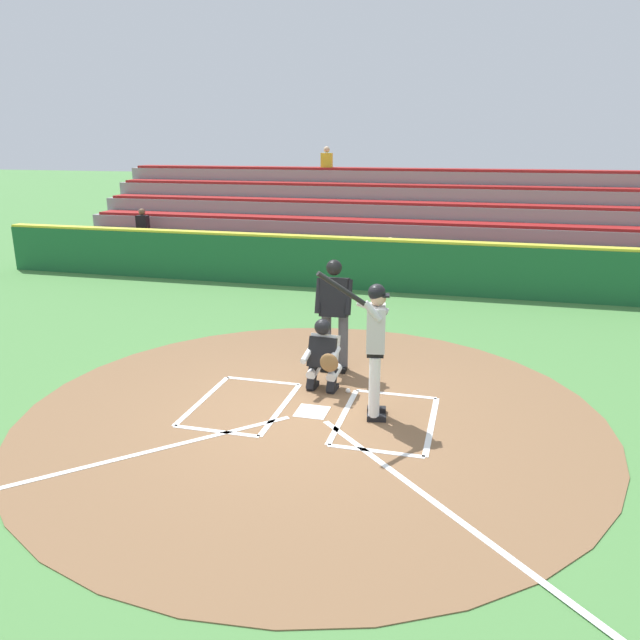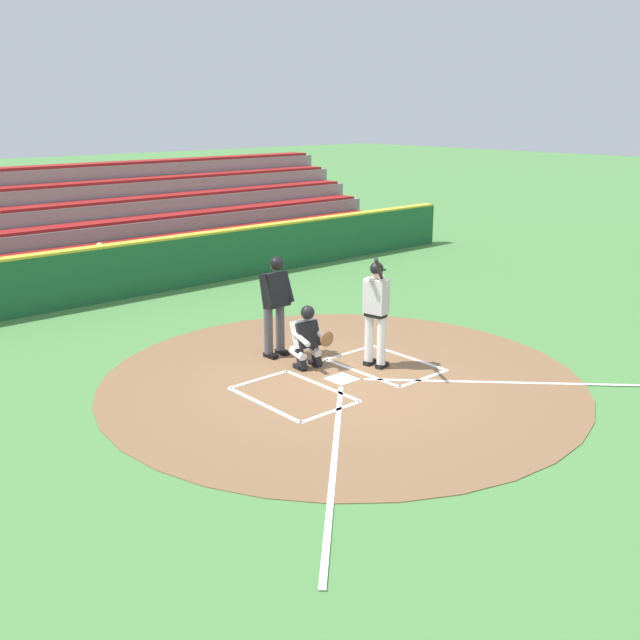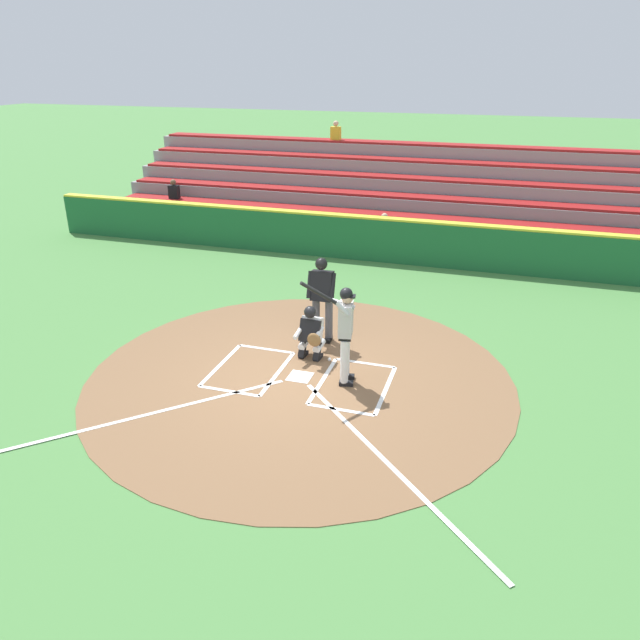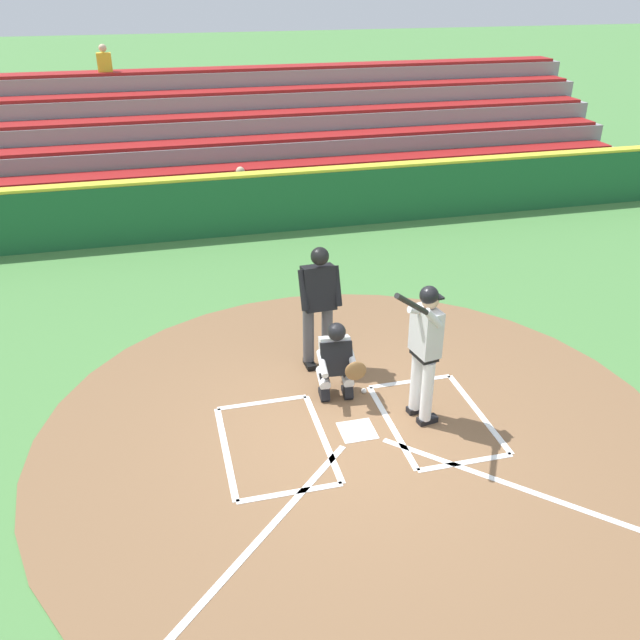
% 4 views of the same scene
% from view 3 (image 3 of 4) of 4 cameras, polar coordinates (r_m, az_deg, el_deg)
% --- Properties ---
extents(ground_plane, '(120.00, 120.00, 0.00)m').
position_cam_3_polar(ground_plane, '(11.46, -1.91, -5.43)').
color(ground_plane, '#4C8442').
extents(dirt_circle, '(8.00, 8.00, 0.01)m').
position_cam_3_polar(dirt_circle, '(11.45, -1.91, -5.41)').
color(dirt_circle, brown).
rests_on(dirt_circle, ground).
extents(home_plate_and_chalk, '(7.93, 4.91, 0.01)m').
position_cam_3_polar(home_plate_and_chalk, '(10.74, -3.47, -7.53)').
color(home_plate_and_chalk, white).
rests_on(home_plate_and_chalk, dirt_circle).
extents(batter, '(0.87, 0.84, 2.13)m').
position_cam_3_polar(batter, '(10.79, 2.38, -0.82)').
color(batter, white).
rests_on(batter, ground).
extents(catcher, '(0.59, 0.64, 1.13)m').
position_cam_3_polar(catcher, '(11.90, -0.85, -1.09)').
color(catcher, black).
rests_on(catcher, ground).
extents(plate_umpire, '(0.59, 0.43, 1.86)m').
position_cam_3_polar(plate_umpire, '(12.46, 0.19, 2.51)').
color(plate_umpire, '#4C4C51').
rests_on(plate_umpire, ground).
extents(baseball, '(0.07, 0.07, 0.07)m').
position_cam_3_polar(baseball, '(12.02, 0.89, -3.75)').
color(baseball, white).
rests_on(baseball, ground).
extents(backstop_wall, '(22.00, 0.36, 1.31)m').
position_cam_3_polar(backstop_wall, '(17.95, 6.03, 7.59)').
color(backstop_wall, '#1E6033').
rests_on(backstop_wall, ground).
extents(bleacher_stand, '(20.00, 5.10, 3.45)m').
position_cam_3_polar(bleacher_stand, '(21.53, 8.21, 11.11)').
color(bleacher_stand, gray).
rests_on(bleacher_stand, ground).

